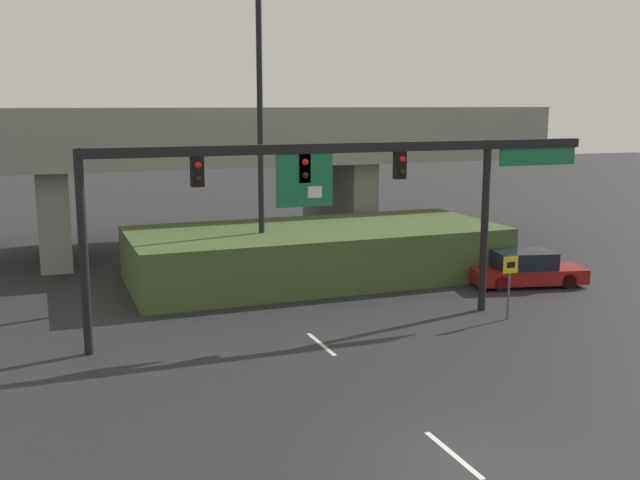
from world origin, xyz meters
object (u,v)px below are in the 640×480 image
speed_limit_sign (510,278)px  highway_light_pole_near (259,56)px  parked_sedan_near_right (526,270)px  signal_gantry (342,177)px

speed_limit_sign → highway_light_pole_near: highway_light_pole_near is taller
speed_limit_sign → parked_sedan_near_right: size_ratio=0.47×
parked_sedan_near_right → speed_limit_sign: bearing=-119.8°
speed_limit_sign → highway_light_pole_near: size_ratio=0.13×
highway_light_pole_near → speed_limit_sign: bearing=-49.8°
signal_gantry → highway_light_pole_near: highway_light_pole_near is taller
highway_light_pole_near → parked_sedan_near_right: bearing=-20.9°
signal_gantry → highway_light_pole_near: (-0.88, 6.63, 4.33)m
highway_light_pole_near → parked_sedan_near_right: highway_light_pole_near is taller
signal_gantry → parked_sedan_near_right: (9.55, 2.65, -4.49)m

